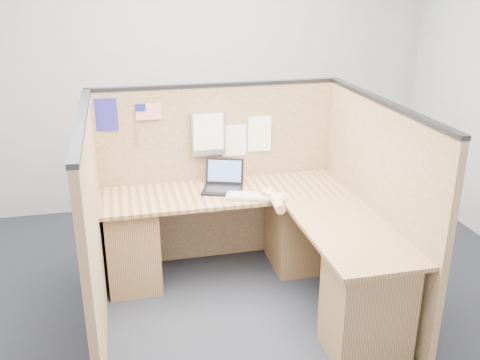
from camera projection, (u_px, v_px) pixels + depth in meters
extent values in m
plane|color=#20242D|center=(245.00, 318.00, 3.87)|extent=(5.00, 5.00, 0.00)
plane|color=#AAACAF|center=(194.00, 74.00, 5.42)|extent=(5.00, 0.00, 5.00)
cube|color=brown|center=(218.00, 175.00, 4.52)|extent=(2.05, 0.05, 1.50)
cube|color=#232328|center=(216.00, 85.00, 4.24)|extent=(2.05, 0.06, 0.03)
cube|color=brown|center=(94.00, 233.00, 3.48)|extent=(0.05, 1.80, 1.50)
cube|color=#232328|center=(81.00, 119.00, 3.21)|extent=(0.06, 1.80, 0.03)
cube|color=brown|center=(375.00, 205.00, 3.91)|extent=(0.05, 1.80, 1.50)
cube|color=#232328|center=(385.00, 102.00, 3.64)|extent=(0.06, 1.80, 0.03)
cube|color=brown|center=(226.00, 193.00, 4.23)|extent=(1.95, 0.60, 0.03)
cube|color=brown|center=(351.00, 232.00, 3.58)|extent=(0.60, 1.15, 0.03)
cube|color=brown|center=(133.00, 244.00, 4.20)|extent=(0.40, 0.50, 0.70)
cube|color=brown|center=(296.00, 227.00, 4.49)|extent=(0.40, 0.50, 0.70)
cube|color=brown|center=(367.00, 305.00, 3.42)|extent=(0.50, 0.40, 0.70)
cube|color=black|center=(222.00, 190.00, 4.22)|extent=(0.37, 0.32, 0.02)
cube|color=black|center=(219.00, 171.00, 4.31)|extent=(0.31, 0.16, 0.21)
cube|color=#3D4B85|center=(219.00, 171.00, 4.31)|extent=(0.27, 0.13, 0.17)
cube|color=gray|center=(256.00, 197.00, 4.08)|extent=(0.48, 0.29, 0.02)
cube|color=silver|center=(256.00, 195.00, 4.08)|extent=(0.43, 0.25, 0.01)
ellipsoid|color=silver|center=(268.00, 195.00, 4.10)|extent=(0.12, 0.08, 0.05)
ellipsoid|color=tan|center=(268.00, 192.00, 4.08)|extent=(0.09, 0.11, 0.05)
cylinder|color=tan|center=(270.00, 196.00, 4.04)|extent=(0.06, 0.05, 0.06)
cylinder|color=tan|center=(277.00, 203.00, 3.91)|extent=(0.10, 0.27, 0.08)
cube|color=#262093|center=(105.00, 115.00, 4.10)|extent=(0.19, 0.02, 0.25)
cylinder|color=olive|center=(136.00, 126.00, 4.17)|extent=(0.01, 0.01, 0.35)
cube|color=red|center=(148.00, 112.00, 4.15)|extent=(0.20, 0.00, 0.13)
cube|color=navy|center=(140.00, 108.00, 4.12)|extent=(0.08, 0.00, 0.06)
cube|color=slate|center=(208.00, 134.00, 4.31)|extent=(0.28, 0.05, 0.35)
cube|color=white|center=(208.00, 132.00, 4.28)|extent=(0.24, 0.01, 0.30)
cube|color=white|center=(257.00, 134.00, 4.43)|extent=(0.23, 0.03, 0.30)
cube|color=white|center=(234.00, 141.00, 4.41)|extent=(0.21, 0.01, 0.26)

